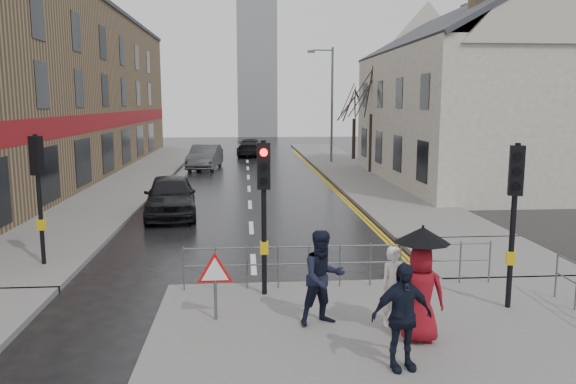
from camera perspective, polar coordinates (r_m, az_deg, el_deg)
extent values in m
plane|color=black|center=(12.49, -3.30, -11.22)|extent=(120.00, 120.00, 0.00)
cube|color=#605E5B|center=(9.79, 15.85, -17.07)|extent=(10.00, 9.00, 0.14)
cube|color=#605E5B|center=(35.54, -14.62, 1.89)|extent=(4.00, 44.00, 0.14)
cube|color=#605E5B|center=(37.56, 5.87, 2.51)|extent=(4.00, 40.00, 0.14)
cube|color=#605E5B|center=(16.72, 19.48, -6.21)|extent=(4.00, 4.20, 0.14)
cube|color=olive|center=(35.73, -24.06, 9.37)|extent=(8.00, 42.00, 10.00)
cube|color=beige|center=(32.13, 18.03, 7.15)|extent=(9.00, 16.00, 7.00)
cube|color=olive|center=(36.61, 17.82, 16.30)|extent=(0.70, 0.90, 1.80)
cube|color=gray|center=(73.88, -3.19, 12.68)|extent=(5.00, 5.00, 18.00)
cylinder|color=black|center=(12.18, -2.46, -2.72)|extent=(0.11, 0.11, 3.40)
cube|color=black|center=(12.00, -2.49, 2.66)|extent=(0.28, 0.22, 1.00)
cylinder|color=#FF0C07|center=(11.83, -2.48, 4.03)|extent=(0.16, 0.04, 0.16)
cylinder|color=black|center=(11.86, -2.47, 2.59)|extent=(0.16, 0.04, 0.16)
cylinder|color=black|center=(11.90, -2.46, 1.15)|extent=(0.16, 0.04, 0.16)
cube|color=gold|center=(12.33, -2.44, -5.68)|extent=(0.18, 0.14, 0.28)
cylinder|color=black|center=(12.25, 21.86, -3.30)|extent=(0.11, 0.11, 3.40)
cube|color=black|center=(12.07, 22.19, 2.04)|extent=(0.34, 0.30, 1.00)
cylinder|color=black|center=(11.91, 22.35, 3.39)|extent=(0.16, 0.09, 0.16)
cylinder|color=black|center=(11.94, 22.26, 1.96)|extent=(0.16, 0.09, 0.16)
cylinder|color=black|center=(11.97, 22.17, 0.54)|extent=(0.16, 0.09, 0.16)
cube|color=gold|center=(12.40, 21.69, -6.24)|extent=(0.22, 0.19, 0.28)
cylinder|color=black|center=(15.84, -23.92, -0.75)|extent=(0.11, 0.11, 3.40)
cube|color=black|center=(15.70, -24.19, 3.39)|extent=(0.34, 0.30, 1.00)
cylinder|color=black|center=(15.78, -23.94, 4.52)|extent=(0.16, 0.09, 0.16)
cylinder|color=black|center=(15.80, -23.87, 3.44)|extent=(0.16, 0.09, 0.16)
cylinder|color=black|center=(15.83, -23.80, 2.36)|extent=(0.16, 0.09, 0.16)
cube|color=gold|center=(15.95, -23.77, -3.06)|extent=(0.22, 0.19, 0.28)
cylinder|color=#595B5E|center=(12.93, -10.55, -7.66)|extent=(0.04, 0.04, 1.00)
cylinder|color=#595B5E|center=(14.06, 19.80, -6.68)|extent=(0.04, 0.04, 1.00)
cylinder|color=#595B5E|center=(12.91, 5.32, -5.49)|extent=(7.10, 0.04, 0.04)
cylinder|color=#595B5E|center=(13.02, 5.30, -7.19)|extent=(7.10, 0.04, 0.04)
cylinder|color=#595B5E|center=(13.57, 25.60, -7.61)|extent=(0.04, 0.04, 1.00)
cylinder|color=#595B5E|center=(11.18, -7.37, -10.67)|extent=(0.06, 0.06, 0.85)
cylinder|color=red|center=(11.02, -7.43, -8.09)|extent=(0.80, 0.03, 0.80)
cylinder|color=white|center=(11.00, -7.43, -8.13)|extent=(0.60, 0.03, 0.60)
cylinder|color=#595B5E|center=(40.20, 4.49, 8.77)|extent=(0.16, 0.16, 8.00)
cylinder|color=#595B5E|center=(40.26, 3.54, 14.20)|extent=(1.40, 0.10, 0.10)
cube|color=#595B5E|center=(40.15, 2.38, 14.08)|extent=(0.50, 0.25, 0.18)
cylinder|color=#2E221A|center=(34.67, 8.44, 4.94)|extent=(0.26, 0.26, 3.50)
cylinder|color=#2E221A|center=(42.60, 6.70, 5.39)|extent=(0.26, 0.26, 3.00)
imported|color=silver|center=(10.90, 10.72, -9.40)|extent=(0.63, 0.50, 1.52)
imported|color=black|center=(10.75, 3.58, -8.68)|extent=(1.06, 0.93, 1.82)
imported|color=maroon|center=(10.28, 13.31, -10.04)|extent=(0.95, 0.72, 1.73)
cylinder|color=black|center=(10.25, 13.33, -9.51)|extent=(0.02, 0.02, 1.93)
cone|color=black|center=(9.99, 13.53, -4.25)|extent=(0.96, 0.96, 0.28)
imported|color=black|center=(9.20, 11.48, -12.28)|extent=(1.07, 0.59, 1.73)
imported|color=black|center=(21.97, -11.85, -0.38)|extent=(2.35, 4.84, 1.59)
imported|color=#3F4143|center=(37.29, -8.42, 3.54)|extent=(2.22, 5.00, 1.59)
imported|color=black|center=(46.18, -3.82, 4.56)|extent=(2.41, 5.09, 1.43)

